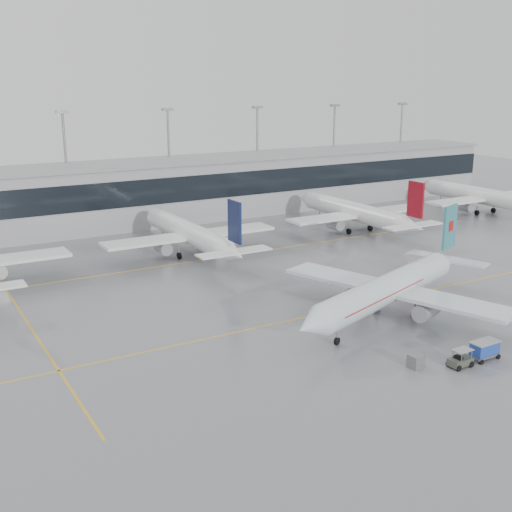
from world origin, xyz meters
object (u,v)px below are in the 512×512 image
air_canada_jet (392,287)px  baggage_cart (485,349)px  gse_unit (416,361)px  baggage_tug (460,361)px

air_canada_jet → baggage_cart: 14.89m
baggage_cart → gse_unit: baggage_cart is taller
baggage_tug → air_canada_jet: bearing=74.3°
baggage_tug → baggage_cart: baggage_cart is taller
air_canada_jet → baggage_cart: bearing=70.0°
baggage_cart → gse_unit: bearing=163.8°
air_canada_jet → baggage_cart: air_canada_jet is taller
gse_unit → baggage_tug: bearing=-32.4°
baggage_tug → baggage_cart: 3.64m
air_canada_jet → gse_unit: (-7.89, -12.61, -3.02)m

